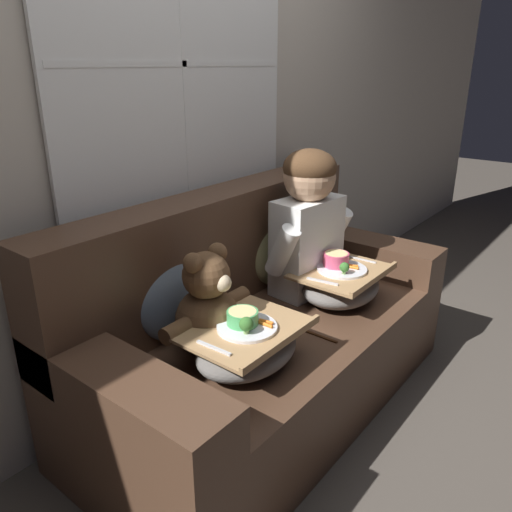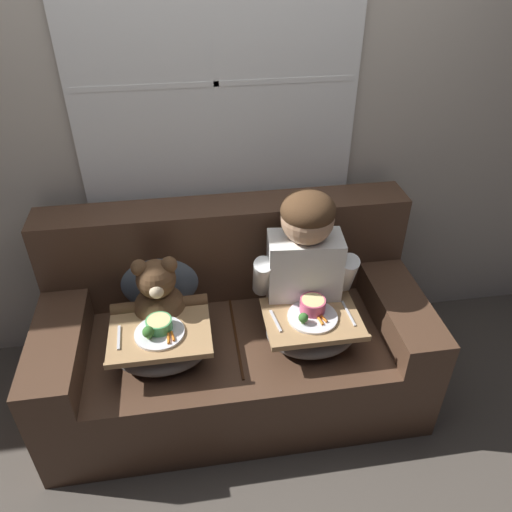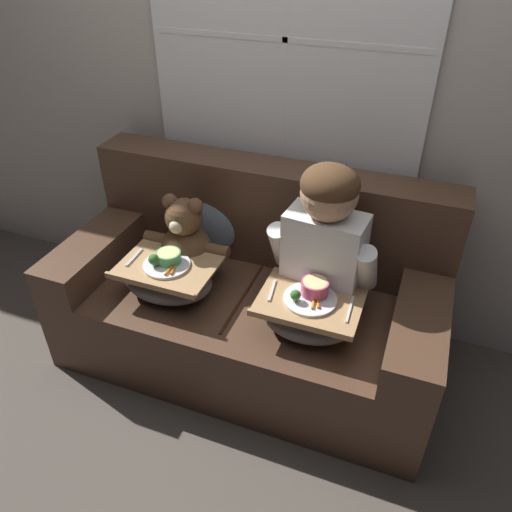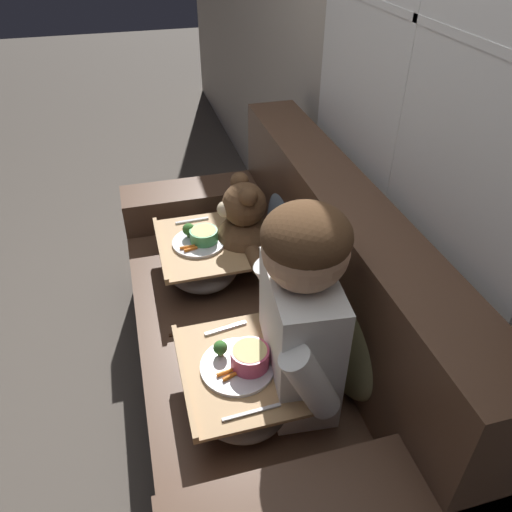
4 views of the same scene
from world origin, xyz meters
TOP-DOWN VIEW (x-y plane):
  - ground_plane at (0.00, 0.00)m, footprint 14.00×14.00m
  - wall_back_with_window at (0.00, 0.52)m, footprint 8.00×0.08m
  - couch at (0.00, 0.07)m, footprint 1.80×0.86m
  - throw_pillow_behind_child at (0.34, 0.24)m, footprint 0.41×0.20m
  - throw_pillow_behind_teddy at (-0.34, 0.24)m, footprint 0.41×0.20m
  - child_figure at (0.34, 0.05)m, footprint 0.49×0.25m
  - teddy_bear at (-0.34, 0.05)m, footprint 0.44×0.31m
  - lap_tray_child at (0.34, -0.14)m, footprint 0.43×0.34m
  - lap_tray_teddy at (-0.34, -0.14)m, footprint 0.44×0.33m

SIDE VIEW (x-z plane):
  - ground_plane at x=0.00m, z-range 0.00..0.00m
  - couch at x=0.00m, z-range -0.13..0.80m
  - lap_tray_teddy at x=-0.34m, z-range 0.40..0.62m
  - lap_tray_child at x=0.34m, z-range 0.40..0.62m
  - teddy_bear at x=-0.34m, z-range 0.39..0.81m
  - throw_pillow_behind_child at x=0.34m, z-range 0.41..0.83m
  - throw_pillow_behind_teddy at x=-0.34m, z-range 0.41..0.83m
  - child_figure at x=0.34m, z-range 0.46..1.14m
  - wall_back_with_window at x=0.00m, z-range 0.01..2.61m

